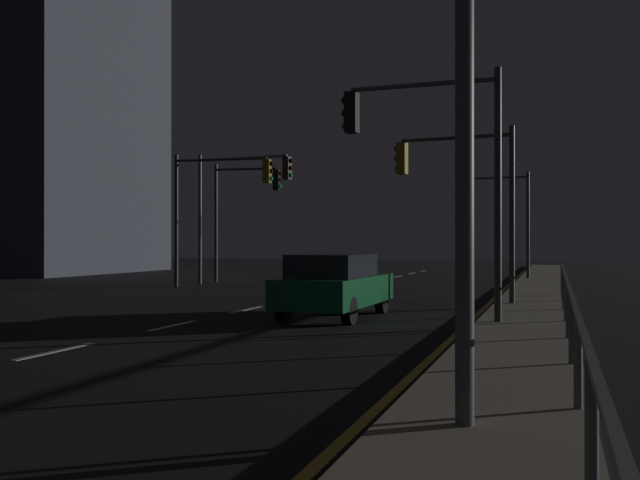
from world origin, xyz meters
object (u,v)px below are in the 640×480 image
(traffic_light_far_center, at_px, (428,147))
(traffic_light_near_left, at_px, (458,180))
(car, at_px, (335,284))
(traffic_light_near_right, at_px, (500,204))
(traffic_light_overhead_east, at_px, (238,191))
(traffic_light_far_left, at_px, (243,200))
(building_distant, at_px, (17,46))
(traffic_light_mid_right, at_px, (217,193))

(traffic_light_far_center, relative_size, traffic_light_near_left, 1.10)
(traffic_light_near_left, bearing_deg, car, -120.56)
(car, relative_size, traffic_light_near_right, 0.87)
(traffic_light_overhead_east, bearing_deg, traffic_light_far_center, -49.98)
(traffic_light_far_left, bearing_deg, traffic_light_near_right, 25.75)
(car, distance_m, traffic_light_near_right, 19.36)
(traffic_light_far_left, relative_size, building_distant, 0.19)
(traffic_light_near_left, xyz_separation_m, traffic_light_mid_right, (-10.49, 5.58, 0.22))
(traffic_light_far_center, distance_m, building_distant, 37.51)
(traffic_light_far_left, bearing_deg, traffic_light_near_left, -40.41)
(traffic_light_overhead_east, distance_m, traffic_light_near_right, 12.93)
(traffic_light_mid_right, xyz_separation_m, building_distant, (-18.93, 10.27, 10.29))
(building_distant, bearing_deg, traffic_light_far_left, -19.40)
(building_distant, bearing_deg, traffic_light_far_center, -35.45)
(traffic_light_far_center, bearing_deg, building_distant, 144.55)
(traffic_light_overhead_east, relative_size, traffic_light_mid_right, 1.04)
(car, xyz_separation_m, building_distant, (-26.94, 20.05, 13.36))
(building_distant, bearing_deg, traffic_light_mid_right, -28.49)
(building_distant, bearing_deg, traffic_light_near_left, -28.33)
(traffic_light_near_right, relative_size, building_distant, 0.18)
(traffic_light_overhead_east, height_order, traffic_light_far_left, traffic_light_overhead_east)
(traffic_light_far_left, bearing_deg, traffic_light_overhead_east, -71.42)
(traffic_light_near_right, relative_size, traffic_light_near_left, 1.02)
(traffic_light_far_center, bearing_deg, traffic_light_mid_right, 134.50)
(car, distance_m, building_distant, 36.14)
(car, relative_size, building_distant, 0.16)
(traffic_light_near_right, height_order, traffic_light_mid_right, traffic_light_mid_right)
(traffic_light_far_center, relative_size, traffic_light_far_left, 1.00)
(traffic_light_far_center, xyz_separation_m, traffic_light_near_left, (0.00, 5.08, -0.34))
(traffic_light_overhead_east, height_order, building_distant, building_distant)
(car, distance_m, traffic_light_far_left, 16.31)
(traffic_light_far_center, height_order, traffic_light_far_left, traffic_light_far_center)
(car, bearing_deg, traffic_light_mid_right, 129.35)
(car, bearing_deg, traffic_light_near_left, 59.44)
(traffic_light_far_center, bearing_deg, traffic_light_near_left, 89.97)
(traffic_light_overhead_east, bearing_deg, traffic_light_mid_right, -98.28)
(car, xyz_separation_m, traffic_light_near_right, (2.63, 18.96, 2.88))
(car, xyz_separation_m, traffic_light_mid_right, (-8.01, 9.77, 3.07))
(traffic_light_near_right, distance_m, traffic_light_near_left, 14.77)
(car, relative_size, traffic_light_overhead_east, 0.78)
(traffic_light_far_left, bearing_deg, building_distant, 160.60)
(traffic_light_far_left, relative_size, traffic_light_mid_right, 1.00)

